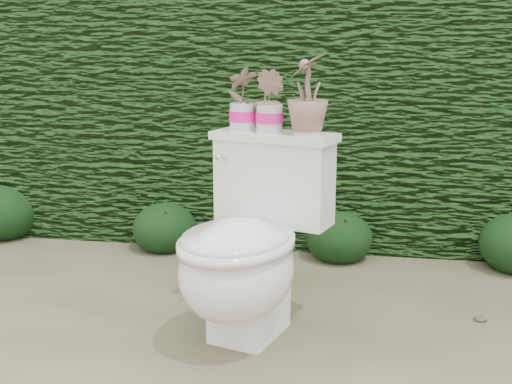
% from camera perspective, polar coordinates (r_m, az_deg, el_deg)
% --- Properties ---
extents(ground, '(60.00, 60.00, 0.00)m').
position_cam_1_polar(ground, '(2.59, -4.43, -12.66)').
color(ground, '#837B5A').
rests_on(ground, ground).
extents(hedge, '(8.00, 1.00, 1.60)m').
position_cam_1_polar(hedge, '(3.92, 1.01, 8.35)').
color(hedge, '#254D19').
rests_on(hedge, ground).
extents(toilet, '(0.63, 0.78, 0.78)m').
position_cam_1_polar(toilet, '(2.45, -0.80, -5.15)').
color(toilet, white).
rests_on(toilet, ground).
extents(potted_plant_left, '(0.15, 0.15, 0.24)m').
position_cam_1_polar(potted_plant_left, '(2.62, -1.21, 8.15)').
color(potted_plant_left, '#297E27').
rests_on(potted_plant_left, toilet).
extents(potted_plant_center, '(0.17, 0.16, 0.24)m').
position_cam_1_polar(potted_plant_center, '(2.56, 1.21, 7.96)').
color(potted_plant_center, '#297E27').
rests_on(potted_plant_center, toilet).
extents(potted_plant_right, '(0.18, 0.18, 0.29)m').
position_cam_1_polar(potted_plant_right, '(2.50, 4.60, 8.46)').
color(potted_plant_right, '#297E27').
rests_on(potted_plant_right, toilet).
extents(liriope_clump_1, '(0.43, 0.43, 0.35)m').
position_cam_1_polar(liriope_clump_1, '(4.09, -21.63, -1.28)').
color(liriope_clump_1, '#143312').
rests_on(liriope_clump_1, ground).
extents(liriope_clump_2, '(0.36, 0.36, 0.29)m').
position_cam_1_polar(liriope_clump_2, '(3.61, -8.12, -2.78)').
color(liriope_clump_2, '#143312').
rests_on(liriope_clump_2, ground).
extents(liriope_clump_3, '(0.35, 0.35, 0.28)m').
position_cam_1_polar(liriope_clump_3, '(3.44, 7.40, -3.60)').
color(liriope_clump_3, '#143312').
rests_on(liriope_clump_3, ground).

